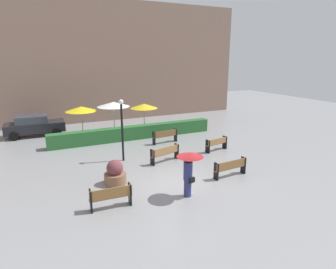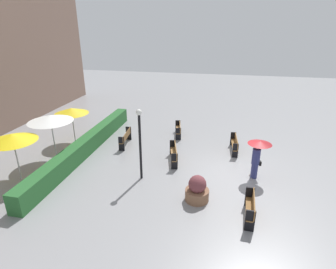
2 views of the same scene
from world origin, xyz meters
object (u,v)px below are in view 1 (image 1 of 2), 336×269
bench_near_right (231,167)px  patio_umbrella_yellow_far (144,106)px  bench_near_left (111,196)px  pedestrian_with_umbrella (189,167)px  bench_far_right (217,143)px  patio_umbrella_white (113,104)px  bench_mid_center (165,153)px  planter_pot (115,174)px  patio_umbrella_yellow (81,109)px  bench_back_row (165,135)px  lamp_post (122,123)px  parked_car (34,125)px

bench_near_right → patio_umbrella_yellow_far: (-0.74, 10.03, 1.59)m
bench_near_left → pedestrian_with_umbrella: (3.24, -0.43, 0.83)m
bench_far_right → patio_umbrella_white: bearing=129.2°
bench_near_left → bench_mid_center: bearing=42.7°
bench_far_right → planter_pot: bearing=-164.1°
patio_umbrella_yellow → patio_umbrella_white: (2.22, -0.54, 0.26)m
bench_back_row → bench_mid_center: bearing=-114.8°
bench_back_row → patio_umbrella_white: size_ratio=0.71×
bench_near_right → lamp_post: size_ratio=0.53×
planter_pot → patio_umbrella_yellow: size_ratio=0.50×
bench_near_right → bench_near_left: (-6.17, -0.52, 0.02)m
bench_back_row → planter_pot: size_ratio=1.60×
bench_near_left → planter_pot: size_ratio=1.42×
bench_mid_center → pedestrian_with_umbrella: bearing=-101.7°
bench_mid_center → pedestrian_with_umbrella: (-0.87, -4.23, 0.82)m
planter_pot → pedestrian_with_umbrella: bearing=-46.4°
planter_pot → parked_car: (-3.21, 11.02, 0.32)m
bench_near_right → planter_pot: bearing=163.0°
patio_umbrella_yellow_far → parked_car: size_ratio=0.54×
bench_back_row → patio_umbrella_white: bearing=131.1°
parked_car → planter_pot: bearing=-73.8°
lamp_post → patio_umbrella_white: size_ratio=1.35×
planter_pot → bench_near_left: bearing=-109.3°
bench_mid_center → bench_far_right: size_ratio=1.13×
patio_umbrella_white → patio_umbrella_yellow_far: (2.47, 0.25, -0.34)m
bench_mid_center → bench_near_right: bearing=-57.9°
planter_pot → patio_umbrella_yellow_far: patio_umbrella_yellow_far is taller
pedestrian_with_umbrella → planter_pot: size_ratio=1.68×
planter_pot → lamp_post: (1.26, 2.88, 1.70)m
bench_mid_center → patio_umbrella_white: bearing=100.1°
lamp_post → bench_near_left: bearing=-111.8°
bench_mid_center → patio_umbrella_yellow: size_ratio=0.80×
bench_back_row → patio_umbrella_yellow_far: (-0.25, 3.37, 1.56)m
bench_far_right → bench_back_row: bearing=127.0°
bench_back_row → lamp_post: 4.54m
lamp_post → bench_mid_center: bearing=-30.9°
bench_near_left → pedestrian_with_umbrella: pedestrian_with_umbrella is taller
bench_back_row → pedestrian_with_umbrella: pedestrian_with_umbrella is taller
parked_car → pedestrian_with_umbrella: bearing=-67.3°
bench_near_right → patio_umbrella_white: bearing=108.2°
bench_back_row → parked_car: size_ratio=0.44×
bench_near_right → patio_umbrella_white: (-3.22, 9.78, 1.93)m
patio_umbrella_white → parked_car: bearing=151.9°
bench_mid_center → bench_near_left: (-4.11, -3.80, -0.01)m
bench_back_row → pedestrian_with_umbrella: (-2.44, -7.61, 0.82)m
bench_far_right → planter_pot: size_ratio=1.43×
lamp_post → patio_umbrella_yellow: 5.93m
bench_far_right → patio_umbrella_yellow_far: patio_umbrella_yellow_far is taller
pedestrian_with_umbrella → bench_back_row: bearing=72.2°
bench_far_right → lamp_post: lamp_post is taller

